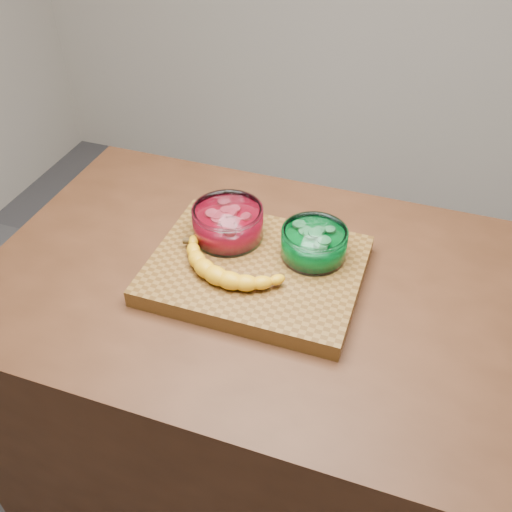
% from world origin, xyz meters
% --- Properties ---
extents(ground, '(3.50, 3.50, 0.00)m').
position_xyz_m(ground, '(0.00, 0.00, 0.00)').
color(ground, '#515155').
rests_on(ground, ground).
extents(counter, '(1.20, 0.80, 0.90)m').
position_xyz_m(counter, '(0.00, 0.00, 0.45)').
color(counter, '#482815').
rests_on(counter, ground).
extents(cutting_board, '(0.45, 0.35, 0.04)m').
position_xyz_m(cutting_board, '(0.00, 0.00, 0.92)').
color(cutting_board, brown).
rests_on(cutting_board, counter).
extents(bowl_red, '(0.16, 0.16, 0.07)m').
position_xyz_m(bowl_red, '(-0.09, 0.07, 0.98)').
color(bowl_red, white).
rests_on(bowl_red, cutting_board).
extents(bowl_green, '(0.14, 0.14, 0.07)m').
position_xyz_m(bowl_green, '(0.11, 0.07, 0.97)').
color(bowl_green, white).
rests_on(bowl_green, cutting_board).
extents(banana, '(0.27, 0.16, 0.04)m').
position_xyz_m(banana, '(-0.04, -0.04, 0.96)').
color(banana, gold).
rests_on(banana, cutting_board).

